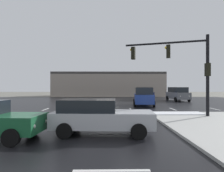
{
  "coord_description": "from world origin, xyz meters",
  "views": [
    {
      "loc": [
        -0.07,
        -19.26,
        2.2
      ],
      "look_at": [
        0.35,
        7.16,
        2.22
      ],
      "focal_mm": 32.85,
      "sensor_mm": 36.0,
      "label": 1
    }
  ],
  "objects_px": {
    "suv_navy": "(144,93)",
    "suv_grey": "(178,94)",
    "traffic_signal_mast": "(182,62)",
    "suv_blue": "(143,96)",
    "sedan_silver": "(99,116)"
  },
  "relations": [
    {
      "from": "sedan_silver",
      "to": "suv_grey",
      "type": "bearing_deg",
      "value": 66.3
    },
    {
      "from": "sedan_silver",
      "to": "suv_blue",
      "type": "height_order",
      "value": "suv_blue"
    },
    {
      "from": "sedan_silver",
      "to": "suv_blue",
      "type": "relative_size",
      "value": 0.93
    },
    {
      "from": "suv_navy",
      "to": "suv_grey",
      "type": "relative_size",
      "value": 1.0
    },
    {
      "from": "traffic_signal_mast",
      "to": "suv_blue",
      "type": "distance_m",
      "value": 8.72
    },
    {
      "from": "traffic_signal_mast",
      "to": "suv_navy",
      "type": "bearing_deg",
      "value": -72.0
    },
    {
      "from": "suv_navy",
      "to": "suv_grey",
      "type": "bearing_deg",
      "value": -120.65
    },
    {
      "from": "sedan_silver",
      "to": "suv_grey",
      "type": "distance_m",
      "value": 23.42
    },
    {
      "from": "sedan_silver",
      "to": "suv_navy",
      "type": "xyz_separation_m",
      "value": [
        6.06,
        23.15,
        0.24
      ]
    },
    {
      "from": "traffic_signal_mast",
      "to": "suv_grey",
      "type": "distance_m",
      "value": 16.61
    },
    {
      "from": "suv_grey",
      "to": "suv_navy",
      "type": "bearing_deg",
      "value": -120.74
    },
    {
      "from": "suv_blue",
      "to": "suv_navy",
      "type": "xyz_separation_m",
      "value": [
        1.78,
        9.76,
        0.0
      ]
    },
    {
      "from": "suv_blue",
      "to": "suv_navy",
      "type": "distance_m",
      "value": 9.92
    },
    {
      "from": "traffic_signal_mast",
      "to": "suv_blue",
      "type": "height_order",
      "value": "traffic_signal_mast"
    },
    {
      "from": "suv_blue",
      "to": "traffic_signal_mast",
      "type": "bearing_deg",
      "value": -164.45
    }
  ]
}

